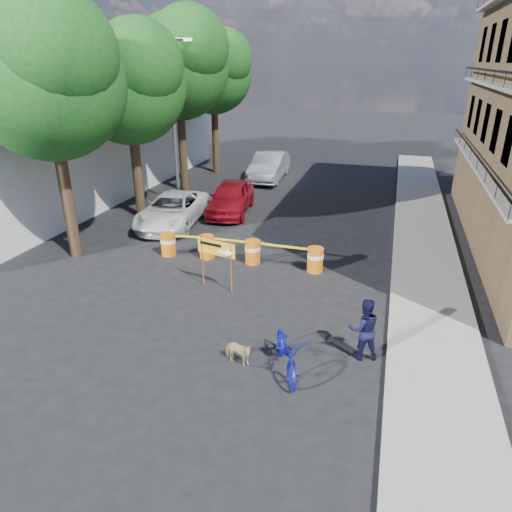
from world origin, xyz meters
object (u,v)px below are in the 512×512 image
Objects in this scene: barrel_mid_left at (207,246)px; detour_sign at (221,253)px; barrel_far_left at (168,244)px; barrel_far_right at (315,259)px; suv_white at (173,210)px; barrel_mid_right at (253,251)px; bicycle at (287,334)px; dog at (238,352)px; pedestrian at (364,329)px; sedan_silver at (269,166)px; sedan_red at (231,197)px.

barrel_mid_left is 0.50× the size of detour_sign.
detour_sign reaches higher than barrel_far_left.
barrel_far_right is 7.82m from suv_white.
detour_sign reaches higher than barrel_far_right.
barrel_mid_right is (1.82, 0.03, 0.00)m from barrel_mid_left.
dog is at bearing 159.35° from bicycle.
barrel_mid_right is (3.35, 0.21, 0.00)m from barrel_far_left.
pedestrian is (4.39, -4.81, 0.36)m from barrel_mid_right.
pedestrian is at bearing -37.64° from barrel_mid_left.
suv_white reaches higher than dog.
pedestrian reaches higher than dog.
bicycle is 2.57× the size of dog.
pedestrian is at bearing -15.83° from detour_sign.
bicycle reaches higher than detour_sign.
barrel_mid_right is 0.18× the size of suv_white.
detour_sign reaches higher than dog.
bicycle is (6.02, -5.70, 0.56)m from barrel_far_left.
sedan_silver is (-5.50, 18.65, -0.19)m from bicycle.
barrel_far_left is 8.31m from bicycle.
barrel_far_right is at bearing 52.16° from detour_sign.
pedestrian is at bearing -47.66° from barrel_mid_right.
detour_sign is (-0.34, -2.35, 0.85)m from barrel_mid_right.
barrel_far_right is (2.35, -0.05, 0.00)m from barrel_mid_right.
sedan_silver is (-2.48, 15.09, -0.47)m from detour_sign.
suv_white reaches higher than barrel_far_left.
pedestrian is 0.36× the size of sedan_red.
barrel_far_right reaches higher than dog.
sedan_silver is at bearing 87.67° from barrel_far_left.
barrel_mid_left is 1.00× the size of barrel_mid_right.
pedestrian reaches higher than barrel_far_right.
barrel_mid_left and barrel_mid_right have the same top height.
barrel_mid_left is 0.18× the size of sedan_silver.
dog is 0.18× the size of sedan_red.
detour_sign reaches higher than sedan_red.
sedan_red is (-2.49, 7.93, -0.54)m from detour_sign.
pedestrian reaches higher than sedan_red.
barrel_far_right is 0.50× the size of detour_sign.
detour_sign reaches higher than suv_white.
detour_sign is 4.67m from bicycle.
sedan_red is at bearing -74.22° from pedestrian.
pedestrian is 3.20m from dog.
sedan_red is at bearing 90.66° from bicycle.
bicycle reaches higher than barrel_mid_left.
detour_sign is 5.35m from pedestrian.
suv_white is at bearing 113.37° from barrel_far_left.
suv_white is (-1.44, 3.33, 0.23)m from barrel_far_left.
barrel_far_left is 1.54m from barrel_mid_left.
pedestrian is 12.13m from suv_white.
sedan_red is (-1.01, 5.61, 0.31)m from barrel_mid_left.
detour_sign is 0.36× the size of suv_white.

